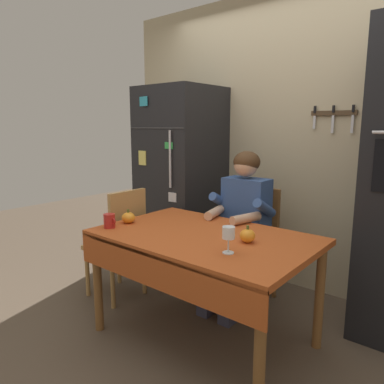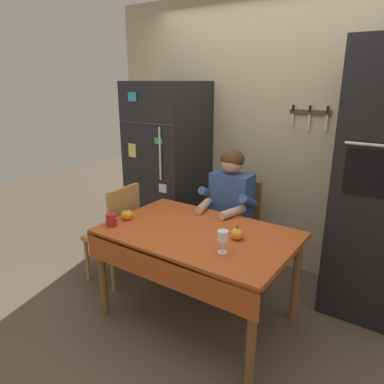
{
  "view_description": "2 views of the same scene",
  "coord_description": "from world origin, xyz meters",
  "views": [
    {
      "loc": [
        1.38,
        -1.7,
        1.44
      ],
      "look_at": [
        -0.14,
        0.14,
        1.0
      ],
      "focal_mm": 33.83,
      "sensor_mm": 36.0,
      "label": 1
    },
    {
      "loc": [
        1.35,
        -1.93,
        1.81
      ],
      "look_at": [
        -0.13,
        0.21,
        0.99
      ],
      "focal_mm": 33.51,
      "sensor_mm": 36.0,
      "label": 2
    }
  ],
  "objects": [
    {
      "name": "wine_glass",
      "position": [
        0.32,
        -0.1,
        0.85
      ],
      "size": [
        0.07,
        0.07,
        0.15
      ],
      "color": "white",
      "rests_on": "dining_table"
    },
    {
      "name": "chair_behind_person",
      "position": [
        -0.08,
        0.87,
        0.51
      ],
      "size": [
        0.4,
        0.4,
        0.93
      ],
      "color": "brown",
      "rests_on": "ground"
    },
    {
      "name": "seated_person",
      "position": [
        -0.08,
        0.68,
        0.74
      ],
      "size": [
        0.47,
        0.55,
        1.25
      ],
      "color": "#38384C",
      "rests_on": "ground"
    },
    {
      "name": "refrigerator",
      "position": [
        -0.95,
        0.96,
        0.9
      ],
      "size": [
        0.68,
        0.71,
        1.8
      ],
      "color": "black",
      "rests_on": "ground"
    },
    {
      "name": "chair_left_side",
      "position": [
        -0.9,
        0.14,
        0.51
      ],
      "size": [
        0.4,
        0.4,
        0.93
      ],
      "color": "tan",
      "rests_on": "ground"
    },
    {
      "name": "dining_table",
      "position": [
        0.0,
        0.08,
        0.66
      ],
      "size": [
        1.4,
        0.9,
        0.74
      ],
      "color": "brown",
      "rests_on": "ground"
    },
    {
      "name": "pumpkin_large",
      "position": [
        -0.6,
        -0.03,
        0.78
      ],
      "size": [
        0.1,
        0.1,
        0.1
      ],
      "color": "orange",
      "rests_on": "dining_table"
    },
    {
      "name": "ground_plane",
      "position": [
        0.0,
        0.0,
        0.0
      ],
      "size": [
        10.0,
        10.0,
        0.0
      ],
      "primitive_type": "plane",
      "color": "brown",
      "rests_on": "ground"
    },
    {
      "name": "pumpkin_medium",
      "position": [
        0.3,
        0.14,
        0.78
      ],
      "size": [
        0.09,
        0.09,
        0.11
      ],
      "color": "orange",
      "rests_on": "dining_table"
    },
    {
      "name": "coffee_mug",
      "position": [
        -0.6,
        -0.2,
        0.79
      ],
      "size": [
        0.11,
        0.08,
        0.1
      ],
      "color": "#B2231E",
      "rests_on": "dining_table"
    },
    {
      "name": "back_wall_assembly",
      "position": [
        0.05,
        1.35,
        1.3
      ],
      "size": [
        3.7,
        0.13,
        2.6
      ],
      "color": "#BCAD89",
      "rests_on": "ground"
    }
  ]
}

